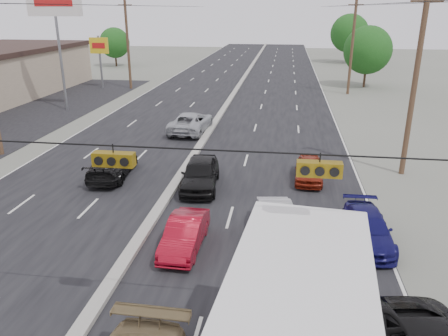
{
  "coord_description": "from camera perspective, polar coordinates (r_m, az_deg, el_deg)",
  "views": [
    {
      "loc": [
        5.63,
        -9.74,
        8.97
      ],
      "look_at": [
        3.06,
        8.52,
        2.2
      ],
      "focal_mm": 35.0,
      "sensor_mm": 36.0,
      "label": 1
    }
  ],
  "objects": [
    {
      "name": "ground",
      "position": [
        14.38,
        -18.13,
        -19.61
      ],
      "size": [
        200.0,
        200.0,
        0.0
      ],
      "primitive_type": "plane",
      "color": "#606356",
      "rests_on": "ground"
    },
    {
      "name": "red_sedan",
      "position": [
        17.4,
        -5.15,
        -8.6
      ],
      "size": [
        1.38,
        3.79,
        1.24
      ],
      "primitive_type": "imported",
      "rotation": [
        0.0,
        0.0,
        -0.02
      ],
      "color": "maroon",
      "rests_on": "ground"
    },
    {
      "name": "queue_car_d",
      "position": [
        18.65,
        18.2,
        -7.56
      ],
      "size": [
        1.81,
        4.28,
        1.23
      ],
      "primitive_type": "imported",
      "rotation": [
        0.0,
        0.0,
        0.02
      ],
      "color": "#121050",
      "rests_on": "ground"
    },
    {
      "name": "queue_car_e",
      "position": [
        24.39,
        11.04,
        -0.23
      ],
      "size": [
        1.63,
        3.75,
        1.26
      ],
      "primitive_type": "imported",
      "rotation": [
        0.0,
        0.0,
        -0.04
      ],
      "color": "maroon",
      "rests_on": "ground"
    },
    {
      "name": "tree_left_far",
      "position": [
        75.19,
        -14.1,
        15.58
      ],
      "size": [
        4.8,
        4.8,
        6.12
      ],
      "color": "#382619",
      "rests_on": "ground"
    },
    {
      "name": "oncoming_far",
      "position": [
        33.63,
        -4.33,
        5.97
      ],
      "size": [
        2.87,
        5.62,
        1.52
      ],
      "primitive_type": "imported",
      "rotation": [
        0.0,
        0.0,
        3.08
      ],
      "color": "#A4A8AC",
      "rests_on": "ground"
    },
    {
      "name": "parking_lot",
      "position": [
        42.42,
        -24.62,
        6.12
      ],
      "size": [
        10.0,
        42.0,
        0.02
      ],
      "primitive_type": "cube",
      "color": "black",
      "rests_on": "ground"
    },
    {
      "name": "utility_pole_right_c",
      "position": [
        50.36,
        16.39,
        14.98
      ],
      "size": [
        1.6,
        0.3,
        10.0
      ],
      "color": "#422D1E",
      "rests_on": "ground"
    },
    {
      "name": "pole_sign_billboard",
      "position": [
        42.77,
        -21.25,
        18.75
      ],
      "size": [
        5.0,
        0.25,
        11.0
      ],
      "color": "slate",
      "rests_on": "ground"
    },
    {
      "name": "road_surface",
      "position": [
        41.12,
        -0.06,
        7.56
      ],
      "size": [
        20.0,
        160.0,
        0.02
      ],
      "primitive_type": "cube",
      "color": "black",
      "rests_on": "ground"
    },
    {
      "name": "oncoming_near",
      "position": [
        25.27,
        -14.4,
        0.39
      ],
      "size": [
        2.35,
        4.94,
        1.39
      ],
      "primitive_type": "imported",
      "rotation": [
        0.0,
        0.0,
        3.23
      ],
      "color": "black",
      "rests_on": "ground"
    },
    {
      "name": "box_truck",
      "position": [
        10.87,
        9.76,
        -19.46
      ],
      "size": [
        3.55,
        8.25,
        4.07
      ],
      "rotation": [
        0.0,
        0.0,
        -0.1
      ],
      "color": "black",
      "rests_on": "ground"
    },
    {
      "name": "tree_right_far",
      "position": [
        80.51,
        16.08,
        16.56
      ],
      "size": [
        6.4,
        6.4,
        8.16
      ],
      "color": "#382619",
      "rests_on": "ground"
    },
    {
      "name": "center_median",
      "position": [
        41.1,
        -0.06,
        7.7
      ],
      "size": [
        0.5,
        160.0,
        0.2
      ],
      "primitive_type": "cube",
      "color": "gray",
      "rests_on": "ground"
    },
    {
      "name": "queue_car_b",
      "position": [
        18.23,
        6.85,
        -7.11
      ],
      "size": [
        1.92,
        4.16,
        1.32
      ],
      "primitive_type": "imported",
      "rotation": [
        0.0,
        0.0,
        0.13
      ],
      "color": "silver",
      "rests_on": "ground"
    },
    {
      "name": "traffic_signals",
      "position": [
        11.17,
        -14.69,
        1.35
      ],
      "size": [
        25.0,
        0.3,
        0.54
      ],
      "color": "black",
      "rests_on": "ground"
    },
    {
      "name": "queue_car_a",
      "position": [
        22.96,
        -3.14,
        -0.77
      ],
      "size": [
        2.22,
        4.72,
        1.56
      ],
      "primitive_type": "imported",
      "rotation": [
        0.0,
        0.0,
        0.08
      ],
      "color": "black",
      "rests_on": "ground"
    },
    {
      "name": "tree_right_mid",
      "position": [
        55.73,
        18.25,
        14.42
      ],
      "size": [
        5.6,
        5.6,
        7.14
      ],
      "color": "#382619",
      "rests_on": "ground"
    },
    {
      "name": "utility_pole_left_c",
      "position": [
        53.08,
        -12.45,
        15.54
      ],
      "size": [
        1.6,
        0.3,
        10.0
      ],
      "color": "#422D1E",
      "rests_on": "ground"
    },
    {
      "name": "pole_sign_far",
      "position": [
        54.43,
        -15.97,
        14.61
      ],
      "size": [
        2.2,
        0.25,
        6.0
      ],
      "color": "slate",
      "rests_on": "ground"
    },
    {
      "name": "utility_pole_right_b",
      "position": [
        25.96,
        23.63,
        9.95
      ],
      "size": [
        1.6,
        0.3,
        10.0
      ],
      "color": "#422D1E",
      "rests_on": "ground"
    }
  ]
}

